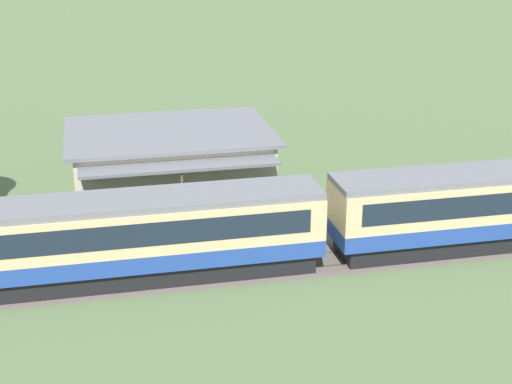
# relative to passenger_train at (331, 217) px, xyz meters

# --- Properties ---
(passenger_train) EXTENTS (79.09, 3.07, 3.93)m
(passenger_train) POSITION_rel_passenger_train_xyz_m (0.00, 0.00, 0.00)
(passenger_train) COLOR #234293
(passenger_train) RESTS_ON ground_plane
(railway_track) EXTENTS (127.90, 3.60, 0.04)m
(railway_track) POSITION_rel_passenger_train_xyz_m (8.94, -0.00, -2.17)
(railway_track) COLOR #665B51
(railway_track) RESTS_ON ground_plane
(station_building) EXTENTS (11.42, 9.72, 4.13)m
(station_building) POSITION_rel_passenger_train_xyz_m (-6.45, 9.68, -0.09)
(station_building) COLOR beige
(station_building) RESTS_ON ground_plane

